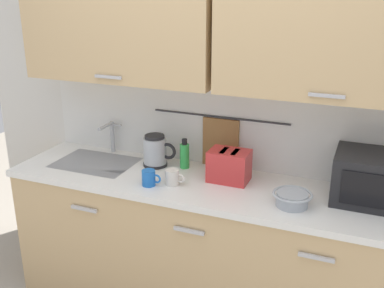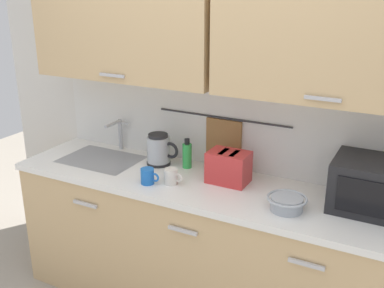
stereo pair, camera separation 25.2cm
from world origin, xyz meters
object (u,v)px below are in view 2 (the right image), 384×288
(mug_near_sink, at_px, (148,176))
(mug_by_kettle, at_px, (171,176))
(microwave, at_px, (378,186))
(toaster, at_px, (229,167))
(electric_kettle, at_px, (159,150))
(mixing_bowl, at_px, (287,202))
(dish_soap_bottle, at_px, (187,155))

(mug_near_sink, xyz_separation_m, mug_by_kettle, (0.12, 0.06, 0.00))
(mug_by_kettle, bearing_deg, mug_near_sink, -154.19)
(microwave, height_order, toaster, microwave)
(electric_kettle, xyz_separation_m, mixing_bowl, (0.93, -0.24, -0.06))
(microwave, relative_size, dish_soap_bottle, 2.35)
(microwave, relative_size, mixing_bowl, 2.15)
(mug_by_kettle, bearing_deg, dish_soap_bottle, 97.98)
(mug_near_sink, height_order, toaster, toaster)
(mixing_bowl, distance_m, toaster, 0.46)
(electric_kettle, bearing_deg, mixing_bowl, -14.54)
(dish_soap_bottle, xyz_separation_m, mug_by_kettle, (0.04, -0.27, -0.04))
(mug_near_sink, bearing_deg, dish_soap_bottle, 75.25)
(mug_near_sink, relative_size, toaster, 0.47)
(dish_soap_bottle, bearing_deg, mixing_bowl, -20.45)
(mixing_bowl, xyz_separation_m, mug_by_kettle, (-0.70, 0.01, 0.00))
(microwave, distance_m, mug_by_kettle, 1.14)
(mug_by_kettle, bearing_deg, toaster, 32.72)
(microwave, relative_size, mug_near_sink, 3.83)
(microwave, bearing_deg, dish_soap_bottle, 177.27)
(toaster, bearing_deg, dish_soap_bottle, 165.40)
(mixing_bowl, height_order, mug_by_kettle, mug_by_kettle)
(microwave, xyz_separation_m, toaster, (-0.83, -0.03, -0.04))
(electric_kettle, distance_m, toaster, 0.52)
(microwave, height_order, mixing_bowl, microwave)
(dish_soap_bottle, height_order, mug_by_kettle, dish_soap_bottle)
(mug_near_sink, bearing_deg, toaster, 30.73)
(mixing_bowl, distance_m, mug_by_kettle, 0.70)
(dish_soap_bottle, relative_size, toaster, 0.77)
(dish_soap_bottle, distance_m, mug_near_sink, 0.34)
(mixing_bowl, relative_size, toaster, 0.84)
(electric_kettle, height_order, mug_near_sink, electric_kettle)
(toaster, height_order, mug_by_kettle, toaster)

